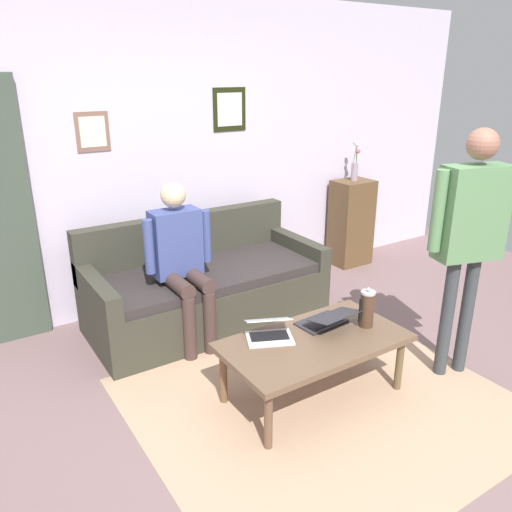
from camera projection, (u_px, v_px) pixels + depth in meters
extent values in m
plane|color=#7E6262|center=(327.00, 412.00, 3.26)|extent=(7.68, 7.68, 0.00)
cube|color=tan|center=(322.00, 402.00, 3.35)|extent=(2.31, 2.10, 0.01)
cube|color=silver|center=(173.00, 155.00, 4.53)|extent=(7.04, 0.10, 2.70)
cube|color=black|center=(229.00, 109.00, 4.65)|extent=(0.34, 0.02, 0.39)
cube|color=silver|center=(230.00, 109.00, 4.64)|extent=(0.26, 0.00, 0.29)
cube|color=#815A4C|center=(92.00, 132.00, 4.05)|extent=(0.27, 0.02, 0.31)
cube|color=silver|center=(93.00, 132.00, 4.04)|extent=(0.20, 0.00, 0.24)
cube|color=#38372C|center=(207.00, 300.00, 4.36)|extent=(1.97, 0.90, 0.42)
cube|color=#312B2B|center=(208.00, 273.00, 4.26)|extent=(1.73, 0.82, 0.08)
cube|color=#38372C|center=(186.00, 239.00, 4.51)|extent=(1.97, 0.14, 0.46)
cube|color=#38372C|center=(295.00, 246.00, 4.73)|extent=(0.12, 0.90, 0.20)
cube|color=#38372C|center=(96.00, 290.00, 3.78)|extent=(0.12, 0.90, 0.20)
cube|color=brown|center=(314.00, 342.00, 3.29)|extent=(1.21, 0.66, 0.04)
cylinder|color=brown|center=(399.00, 364.00, 3.44)|extent=(0.05, 0.05, 0.39)
cylinder|color=brown|center=(268.00, 420.00, 2.89)|extent=(0.05, 0.05, 0.39)
cylinder|color=brown|center=(347.00, 333.00, 3.84)|extent=(0.05, 0.05, 0.39)
cylinder|color=brown|center=(223.00, 376.00, 3.30)|extent=(0.05, 0.05, 0.39)
cube|color=#28282D|center=(321.00, 322.00, 3.49)|extent=(0.35, 0.23, 0.01)
cube|color=black|center=(323.00, 322.00, 3.48)|extent=(0.29, 0.14, 0.00)
cube|color=#28282D|center=(335.00, 316.00, 3.37)|extent=(0.35, 0.21, 0.05)
cube|color=white|center=(334.00, 316.00, 3.37)|extent=(0.31, 0.19, 0.04)
cube|color=silver|center=(270.00, 338.00, 3.29)|extent=(0.36, 0.31, 0.01)
cube|color=black|center=(269.00, 336.00, 3.30)|extent=(0.28, 0.22, 0.00)
cube|color=silver|center=(268.00, 320.00, 3.31)|extent=(0.35, 0.29, 0.08)
cube|color=white|center=(268.00, 320.00, 3.31)|extent=(0.31, 0.26, 0.07)
cylinder|color=#4C3323|center=(367.00, 310.00, 3.42)|extent=(0.10, 0.10, 0.24)
cylinder|color=#B7B7BC|center=(368.00, 293.00, 3.38)|extent=(0.10, 0.10, 0.02)
sphere|color=#B2B2B7|center=(369.00, 289.00, 3.37)|extent=(0.03, 0.03, 0.03)
cube|color=black|center=(360.00, 310.00, 3.38)|extent=(0.01, 0.01, 0.17)
cube|color=brown|center=(351.00, 223.00, 5.63)|extent=(0.42, 0.32, 0.94)
cylinder|color=#A18D9F|center=(354.00, 172.00, 5.43)|extent=(0.07, 0.07, 0.19)
cylinder|color=#3D7038|center=(355.00, 153.00, 5.38)|extent=(0.03, 0.02, 0.21)
sphere|color=silver|center=(356.00, 142.00, 5.36)|extent=(0.05, 0.05, 0.05)
cylinder|color=#3D7038|center=(356.00, 154.00, 5.35)|extent=(0.02, 0.01, 0.19)
sphere|color=silver|center=(357.00, 145.00, 5.32)|extent=(0.04, 0.04, 0.04)
cylinder|color=#3D7038|center=(357.00, 157.00, 5.38)|extent=(0.01, 0.02, 0.12)
sphere|color=#E6566E|center=(358.00, 151.00, 5.36)|extent=(0.05, 0.05, 0.05)
cylinder|color=#393E42|center=(466.00, 315.00, 3.58)|extent=(0.09, 0.09, 0.88)
cylinder|color=#393E42|center=(447.00, 318.00, 3.54)|extent=(0.09, 0.09, 0.88)
cube|color=#5B8857|center=(472.00, 213.00, 3.30)|extent=(0.48, 0.31, 0.62)
cylinder|color=#5B8857|center=(506.00, 206.00, 3.36)|extent=(0.10, 0.10, 0.53)
cylinder|color=#5B8857|center=(438.00, 211.00, 3.22)|extent=(0.10, 0.10, 0.53)
sphere|color=#9C6653|center=(483.00, 144.00, 3.15)|extent=(0.20, 0.20, 0.20)
cylinder|color=#45312E|center=(210.00, 323.00, 3.87)|extent=(0.10, 0.10, 0.50)
cylinder|color=#45312E|center=(190.00, 329.00, 3.79)|extent=(0.10, 0.10, 0.50)
cylinder|color=#45312E|center=(198.00, 279.00, 3.91)|extent=(0.12, 0.40, 0.12)
cylinder|color=#45312E|center=(177.00, 284.00, 3.82)|extent=(0.12, 0.40, 0.12)
cube|color=#3F4C8C|center=(176.00, 243.00, 3.92)|extent=(0.37, 0.20, 0.52)
cylinder|color=#3F4C8C|center=(206.00, 236.00, 3.99)|extent=(0.08, 0.08, 0.42)
cylinder|color=#3F4C8C|center=(149.00, 247.00, 3.75)|extent=(0.08, 0.08, 0.42)
sphere|color=beige|center=(173.00, 195.00, 3.79)|extent=(0.19, 0.19, 0.19)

